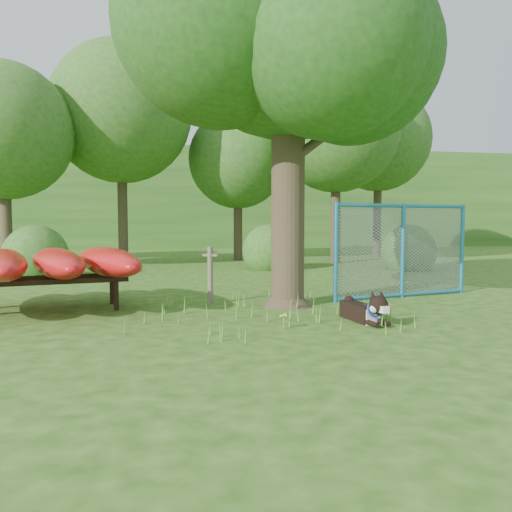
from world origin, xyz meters
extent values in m
plane|color=#254E0F|center=(0.00, 0.00, 0.00)|extent=(80.00, 80.00, 0.00)
cylinder|color=#382C1E|center=(0.91, 1.79, 2.44)|extent=(0.67, 0.67, 4.89)
cone|color=#382C1E|center=(0.91, 1.79, 0.24)|extent=(1.01, 1.01, 0.49)
sphere|color=#1D4F16|center=(0.91, 1.79, 5.47)|extent=(4.69, 4.69, 4.69)
sphere|color=#1D4F16|center=(2.32, 2.28, 4.89)|extent=(3.52, 3.52, 3.52)
sphere|color=#1D4F16|center=(-0.39, 1.50, 5.08)|extent=(3.71, 3.71, 3.71)
sphere|color=#1D4F16|center=(1.31, 0.59, 4.50)|extent=(3.13, 3.13, 3.13)
sphere|color=#1D4F16|center=(0.41, 2.91, 5.86)|extent=(3.32, 3.32, 3.32)
cylinder|color=#382C1E|center=(1.49, 1.75, 3.13)|extent=(1.38, 0.54, 1.04)
cylinder|color=#382C1E|center=(0.44, 2.03, 3.52)|extent=(1.04, 0.78, 1.00)
cylinder|color=#5F5847|center=(-0.51, 2.31, 0.56)|extent=(0.13, 0.13, 1.11)
cylinder|color=#5F5847|center=(-0.51, 2.31, 0.94)|extent=(0.30, 0.17, 0.06)
cylinder|color=black|center=(-2.24, 1.86, 0.27)|extent=(0.10, 0.10, 0.54)
cylinder|color=black|center=(-2.40, 2.60, 0.27)|extent=(0.10, 0.10, 0.54)
cube|color=black|center=(-3.62, 1.57, 0.56)|extent=(3.20, 0.76, 0.09)
cube|color=black|center=(-3.77, 2.31, 0.56)|extent=(3.20, 0.76, 0.09)
ellipsoid|color=red|center=(-4.12, 1.85, 0.87)|extent=(1.72, 3.32, 0.52)
ellipsoid|color=red|center=(-3.27, 2.03, 0.87)|extent=(1.82, 3.31, 0.52)
ellipsoid|color=red|center=(-2.43, 2.21, 0.87)|extent=(1.92, 3.30, 0.52)
cube|color=black|center=(1.74, 0.25, 0.13)|extent=(0.42, 0.82, 0.27)
cube|color=white|center=(1.80, -0.08, 0.12)|extent=(0.27, 0.20, 0.25)
sphere|color=black|center=(1.83, -0.28, 0.34)|extent=(0.29, 0.29, 0.29)
cube|color=white|center=(1.85, -0.41, 0.29)|extent=(0.14, 0.17, 0.10)
sphere|color=white|center=(1.75, -0.32, 0.29)|extent=(0.13, 0.13, 0.13)
sphere|color=white|center=(1.92, -0.29, 0.29)|extent=(0.13, 0.13, 0.13)
cone|color=black|center=(1.75, -0.25, 0.49)|extent=(0.11, 0.12, 0.14)
cone|color=black|center=(1.90, -0.22, 0.49)|extent=(0.14, 0.15, 0.14)
cylinder|color=black|center=(1.73, -0.26, 0.06)|extent=(0.14, 0.35, 0.08)
cylinder|color=black|center=(1.92, -0.23, 0.06)|extent=(0.14, 0.35, 0.08)
sphere|color=black|center=(1.72, 0.68, 0.25)|extent=(0.18, 0.18, 0.18)
torus|color=#1940BC|center=(1.82, -0.19, 0.27)|extent=(0.29, 0.13, 0.28)
cylinder|color=teal|center=(1.95, 2.06, 0.99)|extent=(0.11, 0.11, 1.97)
cylinder|color=teal|center=(3.55, 2.43, 0.99)|extent=(0.11, 0.11, 1.97)
cylinder|color=teal|center=(5.15, 2.81, 0.99)|extent=(0.11, 0.11, 1.97)
cylinder|color=teal|center=(3.55, 2.43, 1.93)|extent=(3.22, 0.82, 0.08)
cylinder|color=teal|center=(3.55, 2.43, 0.05)|extent=(3.22, 0.82, 0.08)
plane|color=gray|center=(3.55, 2.43, 0.99)|extent=(3.20, 0.75, 3.29)
cylinder|color=#589B32|center=(0.37, -0.20, 0.10)|extent=(0.02, 0.02, 0.21)
sphere|color=yellow|center=(0.37, -0.20, 0.21)|extent=(0.04, 0.04, 0.04)
sphere|color=yellow|center=(0.41, -0.17, 0.22)|extent=(0.04, 0.04, 0.04)
sphere|color=yellow|center=(0.33, -0.18, 0.20)|extent=(0.04, 0.04, 0.04)
sphere|color=yellow|center=(0.40, -0.22, 0.21)|extent=(0.04, 0.04, 0.04)
sphere|color=yellow|center=(0.36, -0.23, 0.22)|extent=(0.04, 0.04, 0.04)
cylinder|color=#382C1E|center=(-6.50, 10.00, 2.10)|extent=(0.36, 0.36, 4.20)
sphere|color=#2D5D1E|center=(-6.50, 10.00, 4.50)|extent=(4.40, 4.40, 4.40)
cylinder|color=#382C1E|center=(-3.00, 12.00, 2.62)|extent=(0.36, 0.36, 5.25)
sphere|color=#2D5D1E|center=(-3.00, 12.00, 5.62)|extent=(5.20, 5.20, 5.20)
cylinder|color=#382C1E|center=(1.50, 13.00, 1.92)|extent=(0.36, 0.36, 3.85)
sphere|color=#2D5D1E|center=(1.50, 13.00, 4.12)|extent=(4.00, 4.00, 4.00)
cylinder|color=#382C1E|center=(5.00, 11.00, 2.38)|extent=(0.36, 0.36, 4.76)
sphere|color=#2D5D1E|center=(5.00, 11.00, 5.10)|extent=(4.80, 4.80, 4.80)
cylinder|color=#382C1E|center=(8.00, 14.00, 2.45)|extent=(0.36, 0.36, 4.90)
sphere|color=#2D5D1E|center=(8.00, 14.00, 5.25)|extent=(4.60, 4.60, 4.60)
sphere|color=#2D5D1E|center=(-5.00, 7.50, 0.00)|extent=(1.80, 1.80, 1.80)
sphere|color=#2D5D1E|center=(6.50, 8.00, 0.00)|extent=(1.80, 1.80, 1.80)
sphere|color=#2D5D1E|center=(2.00, 9.00, 0.00)|extent=(1.80, 1.80, 1.80)
cube|color=#2D5D1E|center=(0.00, 28.00, 3.00)|extent=(80.00, 12.00, 6.00)
camera|label=1|loc=(-1.29, -7.34, 1.61)|focal=35.00mm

